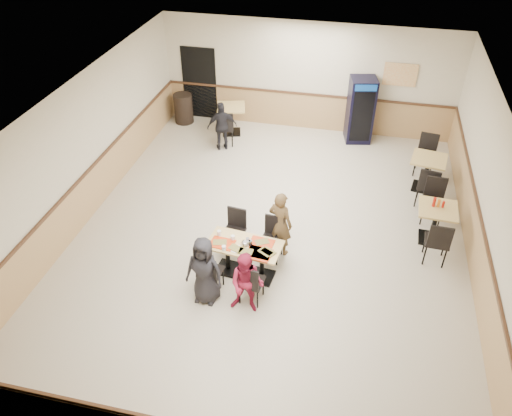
% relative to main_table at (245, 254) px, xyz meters
% --- Properties ---
extents(ground, '(10.00, 10.00, 0.00)m').
position_rel_main_table_xyz_m(ground, '(0.24, 1.23, -0.49)').
color(ground, beige).
rests_on(ground, ground).
extents(room_shell, '(10.00, 10.00, 10.00)m').
position_rel_main_table_xyz_m(room_shell, '(2.02, 3.78, 0.09)').
color(room_shell, silver).
rests_on(room_shell, ground).
extents(main_table, '(1.43, 0.82, 0.73)m').
position_rel_main_table_xyz_m(main_table, '(0.00, 0.00, 0.00)').
color(main_table, black).
rests_on(main_table, ground).
extents(main_chairs, '(1.37, 1.72, 0.93)m').
position_rel_main_table_xyz_m(main_chairs, '(-0.05, 0.01, -0.02)').
color(main_chairs, black).
rests_on(main_chairs, ground).
extents(diner_woman_left, '(0.70, 0.48, 1.37)m').
position_rel_main_table_xyz_m(diner_woman_left, '(-0.52, -0.78, 0.20)').
color(diner_woman_left, black).
rests_on(diner_woman_left, ground).
extents(diner_woman_right, '(0.62, 0.49, 1.25)m').
position_rel_main_table_xyz_m(diner_woman_right, '(0.25, -0.86, 0.14)').
color(diner_woman_right, maroon).
rests_on(diner_woman_right, ground).
extents(diner_man_opposite, '(0.60, 0.50, 1.41)m').
position_rel_main_table_xyz_m(diner_man_opposite, '(0.52, 0.78, 0.22)').
color(diner_man_opposite, brown).
rests_on(diner_man_opposite, ground).
extents(lone_diner, '(0.84, 0.61, 1.33)m').
position_rel_main_table_xyz_m(lone_diner, '(-1.72, 4.52, 0.18)').
color(lone_diner, black).
rests_on(lone_diner, ground).
extents(tabletop_clutter, '(1.26, 0.68, 0.12)m').
position_rel_main_table_xyz_m(tabletop_clutter, '(0.08, -0.08, 0.27)').
color(tabletop_clutter, red).
rests_on(tabletop_clutter, main_table).
extents(side_table_near, '(0.79, 0.79, 0.81)m').
position_rel_main_table_xyz_m(side_table_near, '(3.53, 1.83, 0.05)').
color(side_table_near, black).
rests_on(side_table_near, ground).
extents(side_table_near_chair_south, '(0.50, 0.50, 1.02)m').
position_rel_main_table_xyz_m(side_table_near_chair_south, '(3.53, 1.19, 0.02)').
color(side_table_near_chair_south, black).
rests_on(side_table_near_chair_south, ground).
extents(side_table_near_chair_north, '(0.50, 0.50, 1.02)m').
position_rel_main_table_xyz_m(side_table_near_chair_north, '(3.53, 2.48, 0.02)').
color(side_table_near_chair_north, black).
rests_on(side_table_near_chair_north, ground).
extents(side_table_far, '(0.89, 0.89, 0.82)m').
position_rel_main_table_xyz_m(side_table_far, '(3.45, 3.76, 0.06)').
color(side_table_far, black).
rests_on(side_table_far, ground).
extents(side_table_far_chair_south, '(0.56, 0.56, 1.04)m').
position_rel_main_table_xyz_m(side_table_far_chair_south, '(3.45, 3.10, 0.03)').
color(side_table_far_chair_south, black).
rests_on(side_table_far_chair_south, ground).
extents(side_table_far_chair_north, '(0.56, 0.56, 1.04)m').
position_rel_main_table_xyz_m(side_table_far_chair_north, '(3.45, 4.41, 0.03)').
color(side_table_far_chair_north, black).
rests_on(side_table_far_chair_north, ground).
extents(condiment_caddy, '(0.23, 0.06, 0.20)m').
position_rel_main_table_xyz_m(condiment_caddy, '(3.50, 1.88, 0.41)').
color(condiment_caddy, '#B1170C').
rests_on(condiment_caddy, side_table_near).
extents(back_table, '(0.92, 0.92, 0.81)m').
position_rel_main_table_xyz_m(back_table, '(-1.72, 5.43, 0.05)').
color(back_table, black).
rests_on(back_table, ground).
extents(back_table_chair_lone, '(0.58, 0.58, 1.02)m').
position_rel_main_table_xyz_m(back_table_chair_lone, '(-1.72, 4.79, 0.02)').
color(back_table_chair_lone, black).
rests_on(back_table_chair_lone, ground).
extents(pepsi_cooler, '(0.79, 0.79, 1.76)m').
position_rel_main_table_xyz_m(pepsi_cooler, '(1.76, 5.82, 0.39)').
color(pepsi_cooler, black).
rests_on(pepsi_cooler, ground).
extents(trash_bin, '(0.54, 0.54, 0.85)m').
position_rel_main_table_xyz_m(trash_bin, '(-3.25, 5.78, -0.06)').
color(trash_bin, black).
rests_on(trash_bin, ground).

